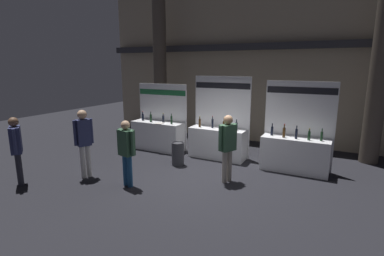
{
  "coord_description": "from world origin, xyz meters",
  "views": [
    {
      "loc": [
        2.98,
        -6.59,
        2.9
      ],
      "look_at": [
        -0.67,
        0.38,
        1.21
      ],
      "focal_mm": 27.49,
      "sensor_mm": 36.0,
      "label": 1
    }
  ],
  "objects_px": {
    "visitor_4": "(228,142)",
    "exhibitor_booth_0": "(158,133)",
    "exhibitor_booth_2": "(295,150)",
    "trash_bin": "(178,154)",
    "visitor_2": "(84,138)",
    "visitor_1": "(16,145)",
    "visitor_3": "(126,148)",
    "exhibitor_booth_1": "(218,139)"
  },
  "relations": [
    {
      "from": "visitor_4",
      "to": "exhibitor_booth_0",
      "type": "bearing_deg",
      "value": -92.9
    },
    {
      "from": "exhibitor_booth_2",
      "to": "trash_bin",
      "type": "distance_m",
      "value": 3.32
    },
    {
      "from": "visitor_4",
      "to": "visitor_2",
      "type": "bearing_deg",
      "value": -42.78
    },
    {
      "from": "exhibitor_booth_2",
      "to": "visitor_2",
      "type": "height_order",
      "value": "exhibitor_booth_2"
    },
    {
      "from": "visitor_1",
      "to": "visitor_3",
      "type": "relative_size",
      "value": 1.04
    },
    {
      "from": "visitor_2",
      "to": "exhibitor_booth_2",
      "type": "bearing_deg",
      "value": 146.78
    },
    {
      "from": "visitor_1",
      "to": "visitor_3",
      "type": "xyz_separation_m",
      "value": [
        2.42,
        1.16,
        -0.05
      ]
    },
    {
      "from": "visitor_3",
      "to": "visitor_4",
      "type": "distance_m",
      "value": 2.46
    },
    {
      "from": "exhibitor_booth_1",
      "to": "visitor_4",
      "type": "xyz_separation_m",
      "value": [
        0.98,
        -1.75,
        0.42
      ]
    },
    {
      "from": "exhibitor_booth_0",
      "to": "visitor_3",
      "type": "bearing_deg",
      "value": -69.39
    },
    {
      "from": "visitor_3",
      "to": "exhibitor_booth_0",
      "type": "bearing_deg",
      "value": -56.56
    },
    {
      "from": "visitor_2",
      "to": "visitor_3",
      "type": "bearing_deg",
      "value": 116.87
    },
    {
      "from": "trash_bin",
      "to": "visitor_1",
      "type": "height_order",
      "value": "visitor_1"
    },
    {
      "from": "visitor_1",
      "to": "visitor_4",
      "type": "xyz_separation_m",
      "value": [
        4.47,
        2.52,
        0.01
      ]
    },
    {
      "from": "exhibitor_booth_1",
      "to": "visitor_2",
      "type": "relative_size",
      "value": 1.43
    },
    {
      "from": "exhibitor_booth_2",
      "to": "visitor_3",
      "type": "xyz_separation_m",
      "value": [
        -3.43,
        -2.98,
        0.37
      ]
    },
    {
      "from": "visitor_3",
      "to": "visitor_2",
      "type": "bearing_deg",
      "value": 15.45
    },
    {
      "from": "exhibitor_booth_1",
      "to": "visitor_1",
      "type": "distance_m",
      "value": 5.53
    },
    {
      "from": "exhibitor_booth_2",
      "to": "visitor_1",
      "type": "xyz_separation_m",
      "value": [
        -5.85,
        -4.14,
        0.42
      ]
    },
    {
      "from": "exhibitor_booth_0",
      "to": "exhibitor_booth_1",
      "type": "height_order",
      "value": "exhibitor_booth_1"
    },
    {
      "from": "exhibitor_booth_1",
      "to": "visitor_4",
      "type": "relative_size",
      "value": 1.49
    },
    {
      "from": "exhibitor_booth_2",
      "to": "visitor_3",
      "type": "distance_m",
      "value": 4.56
    },
    {
      "from": "trash_bin",
      "to": "visitor_2",
      "type": "relative_size",
      "value": 0.38
    },
    {
      "from": "visitor_1",
      "to": "exhibitor_booth_2",
      "type": "bearing_deg",
      "value": -109.13
    },
    {
      "from": "exhibitor_booth_1",
      "to": "exhibitor_booth_0",
      "type": "bearing_deg",
      "value": -177.09
    },
    {
      "from": "trash_bin",
      "to": "visitor_2",
      "type": "height_order",
      "value": "visitor_2"
    },
    {
      "from": "visitor_1",
      "to": "visitor_4",
      "type": "relative_size",
      "value": 0.99
    },
    {
      "from": "visitor_1",
      "to": "visitor_2",
      "type": "xyz_separation_m",
      "value": [
        1.08,
        1.1,
        0.04
      ]
    },
    {
      "from": "trash_bin",
      "to": "visitor_4",
      "type": "xyz_separation_m",
      "value": [
        1.74,
        -0.53,
        0.69
      ]
    },
    {
      "from": "exhibitor_booth_1",
      "to": "visitor_1",
      "type": "height_order",
      "value": "exhibitor_booth_1"
    },
    {
      "from": "visitor_2",
      "to": "exhibitor_booth_1",
      "type": "bearing_deg",
      "value": 167.14
    },
    {
      "from": "trash_bin",
      "to": "visitor_1",
      "type": "xyz_separation_m",
      "value": [
        -2.73,
        -3.06,
        0.67
      ]
    },
    {
      "from": "visitor_1",
      "to": "visitor_2",
      "type": "bearing_deg",
      "value": -98.88
    },
    {
      "from": "exhibitor_booth_1",
      "to": "visitor_2",
      "type": "distance_m",
      "value": 4.01
    },
    {
      "from": "visitor_3",
      "to": "visitor_4",
      "type": "relative_size",
      "value": 0.95
    },
    {
      "from": "trash_bin",
      "to": "visitor_2",
      "type": "distance_m",
      "value": 2.66
    },
    {
      "from": "exhibitor_booth_0",
      "to": "trash_bin",
      "type": "xyz_separation_m",
      "value": [
        1.43,
        -1.11,
        -0.24
      ]
    },
    {
      "from": "trash_bin",
      "to": "visitor_4",
      "type": "distance_m",
      "value": 1.95
    },
    {
      "from": "visitor_1",
      "to": "visitor_4",
      "type": "bearing_deg",
      "value": -114.98
    },
    {
      "from": "exhibitor_booth_0",
      "to": "trash_bin",
      "type": "distance_m",
      "value": 1.83
    },
    {
      "from": "exhibitor_booth_0",
      "to": "exhibitor_booth_1",
      "type": "xyz_separation_m",
      "value": [
        2.19,
        0.11,
        0.02
      ]
    },
    {
      "from": "visitor_3",
      "to": "trash_bin",
      "type": "bearing_deg",
      "value": -86.31
    }
  ]
}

